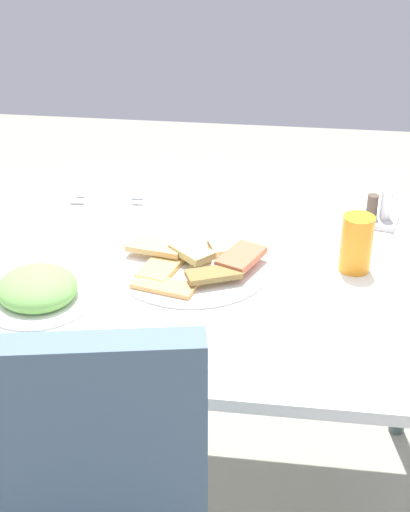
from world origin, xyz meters
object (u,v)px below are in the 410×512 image
dining_table (213,300)px  salad_plate_greens (38,290)px  fork (110,196)px  spoon (106,202)px  condiment_caddy (379,213)px  pide_platter (194,263)px  paper_napkin (108,200)px  soda_can (356,244)px

dining_table → salad_plate_greens: (0.32, 0.17, 0.10)m
dining_table → fork: fork is taller
spoon → condiment_caddy: condiment_caddy is taller
pide_platter → salad_plate_greens: salad_plate_greens is taller
spoon → condiment_caddy: size_ratio=1.70×
fork → spoon: size_ratio=0.92×
fork → spoon: bearing=86.9°
paper_napkin → spoon: size_ratio=0.63×
condiment_caddy → fork: bearing=-4.6°
soda_can → condiment_caddy: (-0.07, -0.23, -0.04)m
dining_table → fork: (0.30, -0.32, 0.08)m
salad_plate_greens → soda_can: soda_can is taller
dining_table → spoon: size_ratio=5.97×
salad_plate_greens → condiment_caddy: (-0.68, -0.44, 0.00)m
paper_napkin → condiment_caddy: size_ratio=1.06×
fork → condiment_caddy: bearing=172.3°
condiment_caddy → dining_table: bearing=37.0°
paper_napkin → spoon: bearing=90.0°
spoon → condiment_caddy: bearing=172.7°
condiment_caddy → spoon: bearing=-1.5°
pide_platter → soda_can: bearing=-173.1°
soda_can → paper_napkin: soda_can is taller
dining_table → paper_napkin: paper_napkin is taller
pide_platter → dining_table: bearing=-175.5°
soda_can → salad_plate_greens: bearing=18.3°
dining_table → spoon: (0.30, -0.29, 0.08)m
dining_table → condiment_caddy: size_ratio=10.13×
pide_platter → spoon: (0.26, -0.29, -0.01)m
salad_plate_greens → paper_napkin: 0.47m
dining_table → spoon: 0.42m
pide_platter → paper_napkin: (0.26, -0.31, -0.01)m
dining_table → pide_platter: (0.04, 0.00, 0.09)m
dining_table → condiment_caddy: condiment_caddy is taller
pide_platter → soda_can: 0.34m
dining_table → paper_napkin: 0.44m
fork → spoon: 0.04m
pide_platter → condiment_caddy: condiment_caddy is taller
dining_table → spoon: bearing=-43.3°
dining_table → fork: bearing=-46.7°
pide_platter → fork: (0.26, -0.32, -0.01)m
pide_platter → spoon: bearing=-47.7°
salad_plate_greens → soda_can: size_ratio=1.84×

